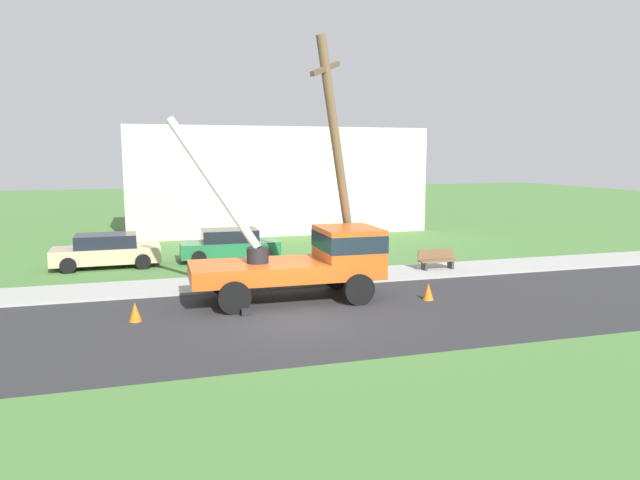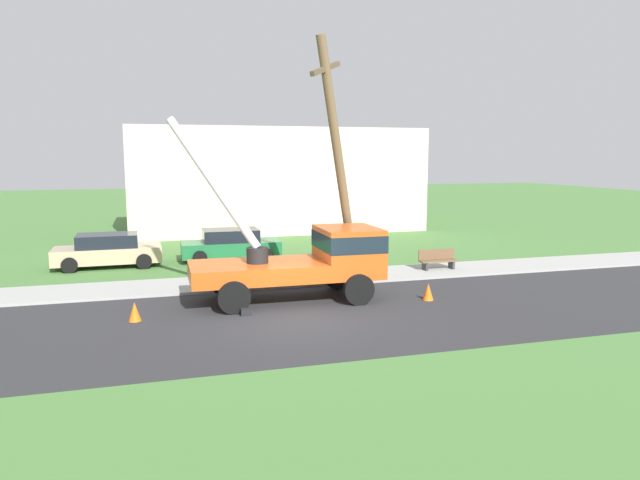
% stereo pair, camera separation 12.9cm
% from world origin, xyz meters
% --- Properties ---
extents(ground_plane, '(120.00, 120.00, 0.00)m').
position_xyz_m(ground_plane, '(0.00, 12.00, 0.00)').
color(ground_plane, '#477538').
extents(road_asphalt, '(80.00, 7.68, 0.01)m').
position_xyz_m(road_asphalt, '(0.00, 0.00, 0.00)').
color(road_asphalt, '#2B2B2D').
rests_on(road_asphalt, ground).
extents(sidewalk_strip, '(80.00, 2.57, 0.10)m').
position_xyz_m(sidewalk_strip, '(0.00, 5.13, 0.05)').
color(sidewalk_strip, '#9E9E99').
rests_on(sidewalk_strip, ground).
extents(utility_truck, '(6.76, 3.20, 5.98)m').
position_xyz_m(utility_truck, '(1.01, 2.24, 1.41)').
color(utility_truck, '#C65119').
rests_on(utility_truck, ground).
extents(leaning_utility_pole, '(2.64, 2.53, 8.68)m').
position_xyz_m(leaning_utility_pole, '(2.38, 3.45, 4.45)').
color(leaning_utility_pole, brown).
rests_on(leaning_utility_pole, ground).
extents(traffic_cone_ahead, '(0.36, 0.36, 0.56)m').
position_xyz_m(traffic_cone_ahead, '(4.67, 0.93, 0.28)').
color(traffic_cone_ahead, orange).
rests_on(traffic_cone_ahead, ground).
extents(traffic_cone_behind, '(0.36, 0.36, 0.56)m').
position_xyz_m(traffic_cone_behind, '(-4.58, 1.06, 0.28)').
color(traffic_cone_behind, orange).
rests_on(traffic_cone_behind, ground).
extents(traffic_cone_curbside, '(0.36, 0.36, 0.56)m').
position_xyz_m(traffic_cone_curbside, '(2.48, 3.69, 0.28)').
color(traffic_cone_curbside, orange).
rests_on(traffic_cone_curbside, ground).
extents(parked_sedan_tan, '(4.44, 2.08, 1.42)m').
position_xyz_m(parked_sedan_tan, '(-5.84, 10.01, 0.71)').
color(parked_sedan_tan, tan).
rests_on(parked_sedan_tan, ground).
extents(parked_sedan_green, '(4.42, 2.06, 1.42)m').
position_xyz_m(parked_sedan_green, '(-0.58, 10.19, 0.71)').
color(parked_sedan_green, '#1E6638').
rests_on(parked_sedan_green, ground).
extents(park_bench, '(1.60, 0.45, 0.90)m').
position_xyz_m(park_bench, '(7.24, 5.19, 0.46)').
color(park_bench, brown).
rests_on(park_bench, ground).
extents(lowrise_building_backdrop, '(18.00, 6.00, 6.40)m').
position_xyz_m(lowrise_building_backdrop, '(3.73, 20.20, 3.20)').
color(lowrise_building_backdrop, beige).
rests_on(lowrise_building_backdrop, ground).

